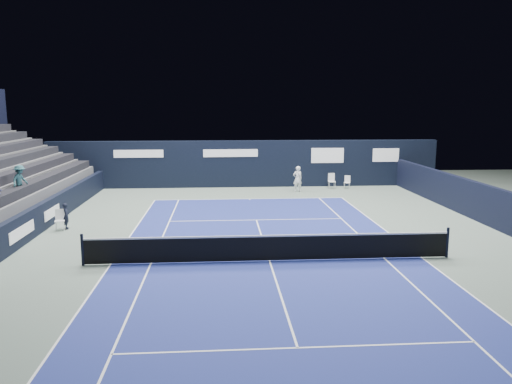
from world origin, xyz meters
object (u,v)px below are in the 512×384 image
tennis_net (270,247)px  tennis_player (298,179)px  folding_chair_back_a (332,178)px  line_judge_chair (60,218)px  folding_chair_back_b (347,181)px

tennis_net → tennis_player: tennis_player is taller
tennis_net → folding_chair_back_a: bearing=69.9°
tennis_net → line_judge_chair: bearing=149.5°
folding_chair_back_a → line_judge_chair: (-14.36, -10.23, -0.15)m
folding_chair_back_b → tennis_net: tennis_net is taller
folding_chair_back_a → tennis_player: tennis_player is taller
folding_chair_back_a → tennis_player: bearing=-154.3°
folding_chair_back_b → tennis_player: 3.62m
folding_chair_back_b → tennis_player: bearing=-142.0°
folding_chair_back_a → tennis_net: size_ratio=0.08×
folding_chair_back_b → tennis_net: 16.62m
line_judge_chair → tennis_net: bearing=-40.9°
line_judge_chair → tennis_net: tennis_net is taller
folding_chair_back_b → line_judge_chair: line_judge_chair is taller
folding_chair_back_b → line_judge_chair: (-15.38, -10.10, 0.03)m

